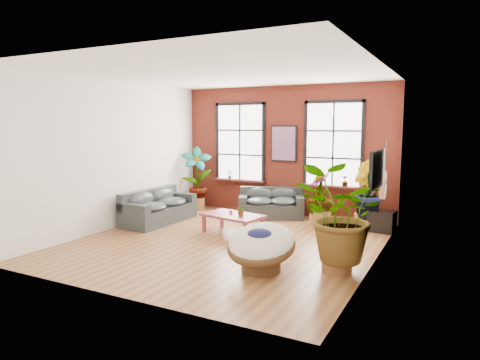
% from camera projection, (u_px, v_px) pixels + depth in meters
% --- Properties ---
extents(room, '(6.04, 6.54, 3.54)m').
position_uv_depth(room, '(230.00, 159.00, 8.92)').
color(room, brown).
rests_on(room, ground).
extents(sofa_back, '(1.88, 1.43, 0.78)m').
position_uv_depth(sofa_back, '(271.00, 204.00, 11.43)').
color(sofa_back, '#272F2F').
rests_on(sofa_back, ground).
extents(sofa_left, '(0.91, 2.10, 0.83)m').
position_uv_depth(sofa_left, '(158.00, 208.00, 10.81)').
color(sofa_left, '#272F2F').
rests_on(sofa_left, ground).
extents(coffee_table, '(1.50, 1.04, 0.53)m').
position_uv_depth(coffee_table, '(233.00, 217.00, 9.69)').
color(coffee_table, maroon).
rests_on(coffee_table, ground).
extents(papasan_chair, '(1.24, 1.26, 0.87)m').
position_uv_depth(papasan_chair, '(261.00, 245.00, 7.16)').
color(papasan_chair, '#53391D').
rests_on(papasan_chair, ground).
extents(poster, '(0.74, 0.06, 0.98)m').
position_uv_depth(poster, '(284.00, 144.00, 11.56)').
color(poster, black).
rests_on(poster, room).
extents(tv_wall_unit, '(0.13, 1.86, 1.20)m').
position_uv_depth(tv_wall_unit, '(379.00, 174.00, 8.00)').
color(tv_wall_unit, black).
rests_on(tv_wall_unit, room).
extents(media_box, '(0.63, 0.54, 0.49)m').
position_uv_depth(media_box, '(382.00, 221.00, 9.87)').
color(media_box, black).
rests_on(media_box, ground).
extents(pot_back_left, '(0.57, 0.57, 0.35)m').
position_uv_depth(pot_back_left, '(197.00, 203.00, 12.50)').
color(pot_back_left, brown).
rests_on(pot_back_left, ground).
extents(pot_back_right, '(0.53, 0.53, 0.34)m').
position_uv_depth(pot_back_right, '(364.00, 221.00, 10.23)').
color(pot_back_right, brown).
rests_on(pot_back_right, ground).
extents(pot_right_wall, '(0.63, 0.63, 0.38)m').
position_uv_depth(pot_right_wall, '(337.00, 260.00, 7.20)').
color(pot_right_wall, brown).
rests_on(pot_right_wall, ground).
extents(pot_mid, '(0.65, 0.65, 0.38)m').
position_uv_depth(pot_mid, '(320.00, 218.00, 10.49)').
color(pot_mid, brown).
rests_on(pot_mid, ground).
extents(floor_plant_back_left, '(1.07, 0.99, 1.68)m').
position_uv_depth(floor_plant_back_left, '(197.00, 176.00, 12.39)').
color(floor_plant_back_left, '#134211').
rests_on(floor_plant_back_left, ground).
extents(floor_plant_back_right, '(1.01, 1.03, 1.46)m').
position_uv_depth(floor_plant_back_right, '(366.00, 191.00, 10.15)').
color(floor_plant_back_right, '#134211').
rests_on(floor_plant_back_right, ground).
extents(floor_plant_right_wall, '(1.74, 1.61, 1.62)m').
position_uv_depth(floor_plant_right_wall, '(337.00, 215.00, 7.08)').
color(floor_plant_right_wall, '#134211').
rests_on(floor_plant_right_wall, ground).
extents(floor_plant_mid, '(0.91, 0.91, 1.19)m').
position_uv_depth(floor_plant_mid, '(320.00, 196.00, 10.45)').
color(floor_plant_mid, '#134211').
rests_on(floor_plant_mid, ground).
extents(table_plant, '(0.28, 0.26, 0.26)m').
position_uv_depth(table_plant, '(241.00, 210.00, 9.48)').
color(table_plant, '#134211').
rests_on(table_plant, coffee_table).
extents(sill_plant_left, '(0.17, 0.17, 0.27)m').
position_uv_depth(sill_plant_left, '(230.00, 174.00, 12.39)').
color(sill_plant_left, '#134211').
rests_on(sill_plant_left, room).
extents(sill_plant_right, '(0.19, 0.19, 0.27)m').
position_uv_depth(sill_plant_right, '(345.00, 181.00, 10.86)').
color(sill_plant_right, '#134211').
rests_on(sill_plant_right, room).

